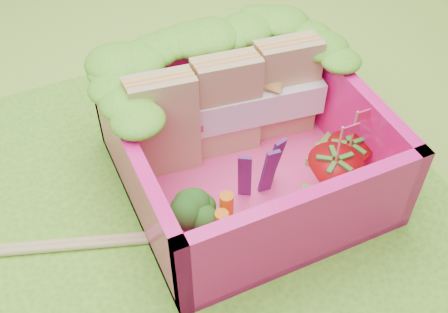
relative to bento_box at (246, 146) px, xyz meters
name	(u,v)px	position (x,y,z in m)	size (l,w,h in m)	color
ground	(201,194)	(-0.26, 0.03, -0.31)	(14.00, 14.00, 0.00)	#96DC3E
placemat	(201,193)	(-0.26, 0.03, -0.29)	(2.60, 2.60, 0.03)	#5EB027
bento_floor	(245,177)	(0.00, 0.00, -0.25)	(1.30, 1.30, 0.05)	#FF418F
bento_box	(246,146)	(0.00, 0.00, 0.00)	(1.30, 1.30, 0.55)	#F71481
lettuce_ruffle	(209,47)	(0.00, 0.48, 0.33)	(1.43, 0.76, 0.11)	#3B991B
sandwich_stack	(227,106)	(0.01, 0.25, 0.08)	(1.14, 0.32, 0.63)	tan
broccoli	(190,212)	(-0.43, -0.26, -0.04)	(0.32, 0.32, 0.26)	#528B43
carrot_sticks	(224,221)	(-0.29, -0.35, -0.09)	(0.13, 0.13, 0.29)	orange
purple_wedges	(262,170)	(0.02, -0.16, -0.04)	(0.26, 0.08, 0.38)	#441B60
strawberry_left	(332,179)	(0.34, -0.34, -0.08)	(0.29, 0.29, 0.53)	#B40B19
strawberry_right	(347,160)	(0.50, -0.24, -0.10)	(0.24, 0.24, 0.48)	#B40B19
snap_peas	(314,177)	(0.33, -0.20, -0.20)	(0.63, 0.60, 0.05)	#5CB137
chopsticks	(42,247)	(-1.16, 0.01, -0.25)	(2.19, 0.78, 0.04)	tan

